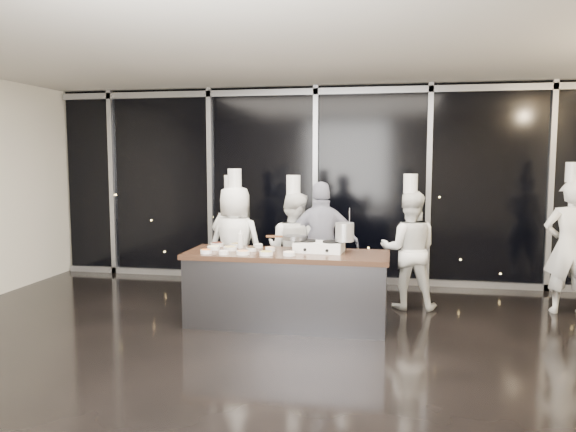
# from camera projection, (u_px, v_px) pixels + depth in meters

# --- Properties ---
(ground) EXTENTS (9.00, 9.00, 0.00)m
(ground) POSITION_uv_depth(u_px,v_px,m) (271.00, 349.00, 6.02)
(ground) COLOR black
(ground) RESTS_ON ground
(room_shell) EXTENTS (9.02, 7.02, 3.21)m
(room_shell) POSITION_uv_depth(u_px,v_px,m) (287.00, 138.00, 5.75)
(room_shell) COLOR beige
(room_shell) RESTS_ON ground
(window_wall) EXTENTS (8.90, 0.11, 3.20)m
(window_wall) POSITION_uv_depth(u_px,v_px,m) (316.00, 185.00, 9.20)
(window_wall) COLOR black
(window_wall) RESTS_ON ground
(demo_counter) EXTENTS (2.46, 0.86, 0.90)m
(demo_counter) POSITION_uv_depth(u_px,v_px,m) (287.00, 288.00, 6.85)
(demo_counter) COLOR #35353A
(demo_counter) RESTS_ON ground
(stove) EXTENTS (0.61, 0.41, 0.14)m
(stove) POSITION_uv_depth(u_px,v_px,m) (319.00, 247.00, 6.84)
(stove) COLOR white
(stove) RESTS_ON demo_counter
(frying_pan) EXTENTS (0.51, 0.31, 0.05)m
(frying_pan) POSITION_uv_depth(u_px,v_px,m) (294.00, 238.00, 6.90)
(frying_pan) COLOR slate
(frying_pan) RESTS_ON stove
(stock_pot) EXTENTS (0.24, 0.24, 0.22)m
(stock_pot) POSITION_uv_depth(u_px,v_px,m) (345.00, 232.00, 6.75)
(stock_pot) COLOR #A6A6A9
(stock_pot) RESTS_ON stove
(prep_bowls) EXTENTS (1.21, 0.72, 0.05)m
(prep_bowls) POSITION_uv_depth(u_px,v_px,m) (240.00, 249.00, 6.89)
(prep_bowls) COLOR silver
(prep_bowls) RESTS_ON demo_counter
(squeeze_bottle) EXTENTS (0.07, 0.07, 0.25)m
(squeeze_bottle) POSITION_uv_depth(u_px,v_px,m) (240.00, 239.00, 7.09)
(squeeze_bottle) COLOR silver
(squeeze_bottle) RESTS_ON demo_counter
(chef_far_left) EXTENTS (0.65, 0.52, 1.79)m
(chef_far_left) POSITION_uv_depth(u_px,v_px,m) (231.00, 242.00, 8.25)
(chef_far_left) COLOR silver
(chef_far_left) RESTS_ON ground
(chef_left) EXTENTS (0.89, 0.66, 1.89)m
(chef_left) POSITION_uv_depth(u_px,v_px,m) (235.00, 244.00, 7.79)
(chef_left) COLOR silver
(chef_left) RESTS_ON ground
(chef_center) EXTENTS (0.89, 0.76, 1.81)m
(chef_center) POSITION_uv_depth(u_px,v_px,m) (293.00, 249.00, 7.67)
(chef_center) COLOR silver
(chef_center) RESTS_ON ground
(guest) EXTENTS (1.09, 0.68, 1.73)m
(guest) POSITION_uv_depth(u_px,v_px,m) (322.00, 245.00, 7.57)
(guest) COLOR #131936
(guest) RESTS_ON ground
(chef_right) EXTENTS (0.78, 0.61, 1.83)m
(chef_right) POSITION_uv_depth(u_px,v_px,m) (409.00, 249.00, 7.58)
(chef_right) COLOR silver
(chef_right) RESTS_ON ground
(chef_side) EXTENTS (0.64, 0.42, 1.99)m
(chef_side) POSITION_uv_depth(u_px,v_px,m) (569.00, 246.00, 7.32)
(chef_side) COLOR silver
(chef_side) RESTS_ON ground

